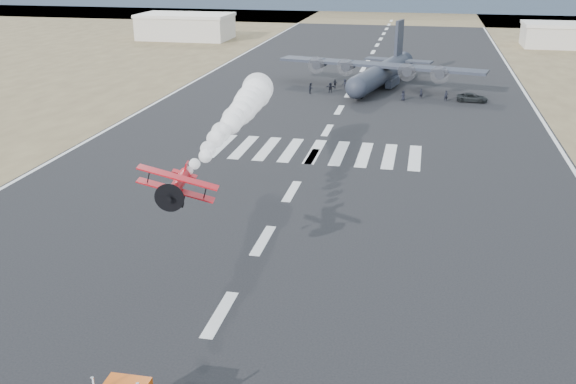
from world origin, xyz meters
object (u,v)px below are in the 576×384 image
(hangar_right, at_px, (565,35))
(crew_h, at_px, (350,92))
(hangar_left, at_px, (186,26))
(crew_e, at_px, (403,95))
(aerobatic_biplane, at_px, (177,185))
(crew_c, at_px, (345,84))
(crew_a, at_px, (421,94))
(transport_aircraft, at_px, (382,71))
(crew_g, at_px, (446,96))
(crew_b, at_px, (311,88))
(crew_f, at_px, (330,87))
(support_vehicle, at_px, (472,98))
(crew_d, at_px, (335,84))

(hangar_right, distance_m, crew_h, 82.16)
(hangar_left, distance_m, crew_e, 88.85)
(hangar_left, bearing_deg, aerobatic_biplane, -69.63)
(crew_c, bearing_deg, hangar_right, 71.10)
(hangar_left, bearing_deg, hangar_right, 2.92)
(crew_a, relative_size, crew_e, 0.97)
(transport_aircraft, relative_size, crew_g, 21.08)
(crew_b, xyz_separation_m, crew_f, (3.12, 1.52, -0.04))
(hangar_left, relative_size, crew_g, 14.09)
(support_vehicle, xyz_separation_m, crew_f, (-23.45, 2.48, 0.18))
(crew_c, xyz_separation_m, crew_h, (1.63, -6.52, -0.01))
(aerobatic_biplane, xyz_separation_m, crew_b, (-2.73, 68.16, -7.19))
(hangar_right, xyz_separation_m, crew_d, (-48.99, -61.92, -2.21))
(transport_aircraft, relative_size, support_vehicle, 7.54)
(aerobatic_biplane, bearing_deg, crew_b, 88.25)
(crew_b, height_order, crew_d, crew_b)
(aerobatic_biplane, xyz_separation_m, crew_a, (15.72, 68.23, -7.31))
(support_vehicle, bearing_deg, crew_h, 95.35)
(support_vehicle, bearing_deg, hangar_right, -16.18)
(hangar_left, xyz_separation_m, crew_b, (45.62, -62.09, -2.51))
(hangar_right, relative_size, crew_g, 11.79)
(support_vehicle, relative_size, crew_h, 3.01)
(crew_a, bearing_deg, support_vehicle, -171.31)
(transport_aircraft, relative_size, crew_e, 22.65)
(transport_aircraft, relative_size, crew_b, 20.31)
(crew_c, bearing_deg, hangar_left, 150.28)
(hangar_left, distance_m, crew_g, 93.08)
(crew_c, relative_size, crew_h, 1.01)
(hangar_left, bearing_deg, crew_d, -49.27)
(transport_aircraft, xyz_separation_m, crew_h, (-4.57, -9.48, -1.94))
(crew_b, height_order, crew_f, crew_b)
(crew_b, relative_size, crew_d, 1.14)
(transport_aircraft, relative_size, crew_h, 22.69)
(crew_e, bearing_deg, hangar_left, 160.74)
(hangar_right, height_order, crew_c, hangar_right)
(crew_d, distance_m, crew_h, 7.24)
(transport_aircraft, height_order, crew_d, transport_aircraft)
(hangar_left, xyz_separation_m, crew_f, (48.74, -60.57, -2.55))
(crew_a, bearing_deg, aerobatic_biplane, 93.01)
(transport_aircraft, xyz_separation_m, crew_c, (-6.19, -2.96, -1.93))
(aerobatic_biplane, distance_m, support_vehicle, 71.68)
(hangar_left, relative_size, crew_d, 15.42)
(support_vehicle, relative_size, crew_b, 2.70)
(support_vehicle, xyz_separation_m, crew_g, (-4.12, -0.38, 0.19))
(hangar_right, distance_m, crew_a, 75.15)
(crew_e, bearing_deg, crew_g, 34.37)
(crew_e, height_order, crew_h, crew_e)
(aerobatic_biplane, bearing_deg, crew_d, 85.44)
(crew_g, bearing_deg, crew_d, 138.44)
(crew_g, bearing_deg, crew_c, 136.31)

